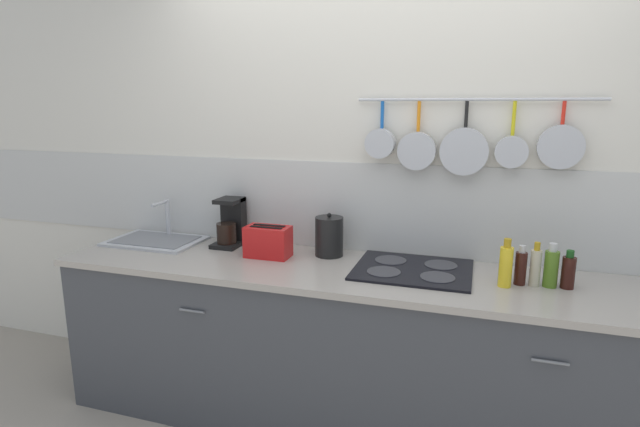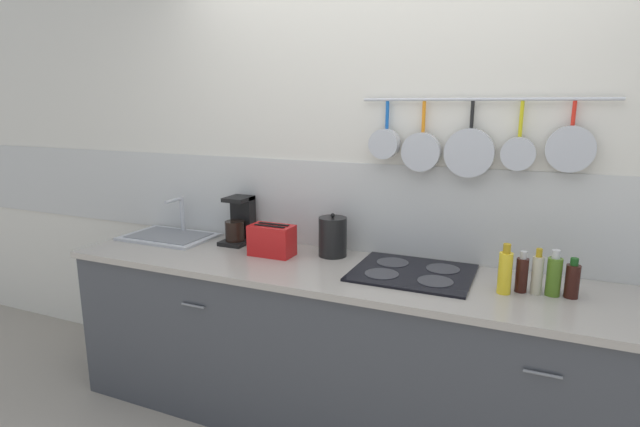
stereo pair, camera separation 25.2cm
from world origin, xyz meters
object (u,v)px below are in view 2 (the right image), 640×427
object	(u,v)px
bottle_vinegar	(572,280)
bottle_hot_sauce	(505,272)
toaster	(272,240)
kettle	(333,237)
bottle_cooking_wine	(537,274)
bottle_sesame_oil	(554,276)
coffee_maker	(240,223)
bottle_dish_soap	(522,274)

from	to	relation	value
bottle_vinegar	bottle_hot_sauce	bearing A→B (deg)	-166.63
toaster	kettle	distance (m)	0.34
bottle_cooking_wine	bottle_sesame_oil	distance (m)	0.07
coffee_maker	bottle_hot_sauce	bearing A→B (deg)	-9.16
bottle_hot_sauce	bottle_sesame_oil	world-z (taller)	bottle_hot_sauce
coffee_maker	toaster	bearing A→B (deg)	-27.33
bottle_hot_sauce	bottle_dish_soap	size ratio (longest dim) A/B	1.21
kettle	bottle_vinegar	bearing A→B (deg)	-7.18
coffee_maker	kettle	xyz separation A→B (m)	(0.62, -0.03, -0.01)
kettle	bottle_dish_soap	distance (m)	0.99
coffee_maker	kettle	world-z (taller)	coffee_maker
coffee_maker	bottle_hot_sauce	world-z (taller)	coffee_maker
coffee_maker	bottle_sesame_oil	size ratio (longest dim) A/B	1.36
kettle	bottle_vinegar	distance (m)	1.19
bottle_cooking_wine	bottle_sesame_oil	size ratio (longest dim) A/B	1.01
bottle_hot_sauce	bottle_sesame_oil	bearing A→B (deg)	16.96
bottle_dish_soap	bottle_sesame_oil	size ratio (longest dim) A/B	0.91
bottle_hot_sauce	coffee_maker	bearing A→B (deg)	170.84
toaster	kettle	xyz separation A→B (m)	(0.31, 0.13, 0.02)
kettle	bottle_sesame_oil	bearing A→B (deg)	-7.86
bottle_cooking_wine	bottle_sesame_oil	world-z (taller)	bottle_cooking_wine
toaster	bottle_sesame_oil	size ratio (longest dim) A/B	1.26
toaster	bottle_cooking_wine	xyz separation A→B (m)	(1.35, -0.04, 0.01)
coffee_maker	bottle_hot_sauce	distance (m)	1.55
toaster	bottle_sesame_oil	bearing A→B (deg)	-1.06
bottle_sesame_oil	toaster	bearing A→B (deg)	178.94
bottle_hot_sauce	bottle_dish_soap	world-z (taller)	bottle_hot_sauce
coffee_maker	bottle_cooking_wine	distance (m)	1.67
kettle	bottle_sesame_oil	size ratio (longest dim) A/B	1.17
coffee_maker	bottle_cooking_wine	size ratio (longest dim) A/B	1.35
coffee_maker	bottle_dish_soap	distance (m)	1.61
toaster	bottle_cooking_wine	distance (m)	1.35
kettle	bottle_sesame_oil	world-z (taller)	kettle
bottle_hot_sauce	bottle_vinegar	bearing A→B (deg)	13.37
bottle_dish_soap	bottle_vinegar	size ratio (longest dim) A/B	1.05
kettle	bottle_hot_sauce	xyz separation A→B (m)	(0.91, -0.21, -0.01)
toaster	bottle_sesame_oil	xyz separation A→B (m)	(1.42, -0.03, 0.01)
bottle_hot_sauce	bottle_vinegar	size ratio (longest dim) A/B	1.27
bottle_cooking_wine	bottle_sesame_oil	xyz separation A→B (m)	(0.07, 0.01, -0.00)
kettle	bottle_hot_sauce	world-z (taller)	kettle
toaster	bottle_vinegar	xyz separation A→B (m)	(1.49, -0.02, -0.01)
kettle	bottle_hot_sauce	size ratio (longest dim) A/B	1.06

